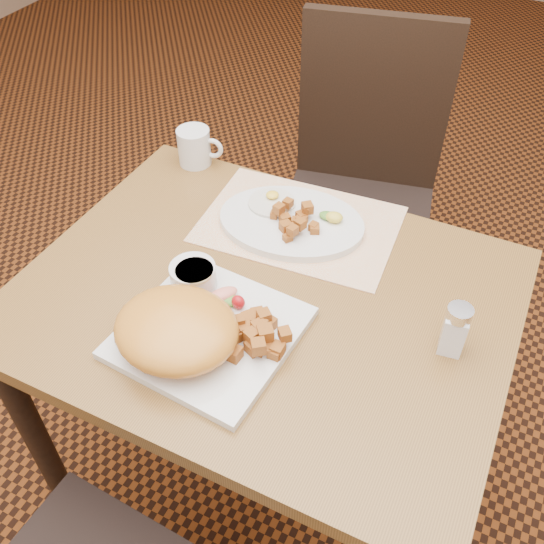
{
  "coord_description": "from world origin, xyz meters",
  "views": [
    {
      "loc": [
        0.36,
        -0.7,
        1.56
      ],
      "look_at": [
        0.02,
        -0.01,
        0.82
      ],
      "focal_mm": 40.0,
      "sensor_mm": 36.0,
      "label": 1
    }
  ],
  "objects_px": {
    "table": "(264,332)",
    "chair_far": "(361,179)",
    "plate_square": "(210,333)",
    "coffee_mug": "(195,147)",
    "plate_oval": "(291,222)",
    "salt_shaker": "(455,329)"
  },
  "relations": [
    {
      "from": "chair_far",
      "to": "plate_square",
      "type": "distance_m",
      "value": 0.88
    },
    {
      "from": "plate_oval",
      "to": "salt_shaker",
      "type": "bearing_deg",
      "value": -25.55
    },
    {
      "from": "plate_oval",
      "to": "salt_shaker",
      "type": "relative_size",
      "value": 3.05
    },
    {
      "from": "table",
      "to": "coffee_mug",
      "type": "xyz_separation_m",
      "value": [
        -0.34,
        0.32,
        0.15
      ]
    },
    {
      "from": "table",
      "to": "salt_shaker",
      "type": "xyz_separation_m",
      "value": [
        0.34,
        0.02,
        0.16
      ]
    },
    {
      "from": "table",
      "to": "chair_far",
      "type": "height_order",
      "value": "chair_far"
    },
    {
      "from": "plate_square",
      "to": "plate_oval",
      "type": "distance_m",
      "value": 0.33
    },
    {
      "from": "plate_square",
      "to": "table",
      "type": "bearing_deg",
      "value": 73.69
    },
    {
      "from": "chair_far",
      "to": "table",
      "type": "bearing_deg",
      "value": 81.94
    },
    {
      "from": "plate_oval",
      "to": "table",
      "type": "bearing_deg",
      "value": -80.0
    },
    {
      "from": "plate_square",
      "to": "coffee_mug",
      "type": "relative_size",
      "value": 2.59
    },
    {
      "from": "plate_oval",
      "to": "salt_shaker",
      "type": "xyz_separation_m",
      "value": [
        0.38,
        -0.18,
        0.04
      ]
    },
    {
      "from": "coffee_mug",
      "to": "chair_far",
      "type": "bearing_deg",
      "value": 53.7
    },
    {
      "from": "salt_shaker",
      "to": "coffee_mug",
      "type": "distance_m",
      "value": 0.74
    },
    {
      "from": "table",
      "to": "salt_shaker",
      "type": "bearing_deg",
      "value": 3.36
    },
    {
      "from": "plate_square",
      "to": "plate_oval",
      "type": "height_order",
      "value": "plate_oval"
    },
    {
      "from": "plate_square",
      "to": "salt_shaker",
      "type": "xyz_separation_m",
      "value": [
        0.38,
        0.15,
        0.04
      ]
    },
    {
      "from": "plate_oval",
      "to": "salt_shaker",
      "type": "distance_m",
      "value": 0.42
    },
    {
      "from": "table",
      "to": "salt_shaker",
      "type": "distance_m",
      "value": 0.38
    },
    {
      "from": "chair_far",
      "to": "salt_shaker",
      "type": "distance_m",
      "value": 0.84
    },
    {
      "from": "salt_shaker",
      "to": "chair_far",
      "type": "bearing_deg",
      "value": 118.94
    },
    {
      "from": "table",
      "to": "coffee_mug",
      "type": "distance_m",
      "value": 0.49
    }
  ]
}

